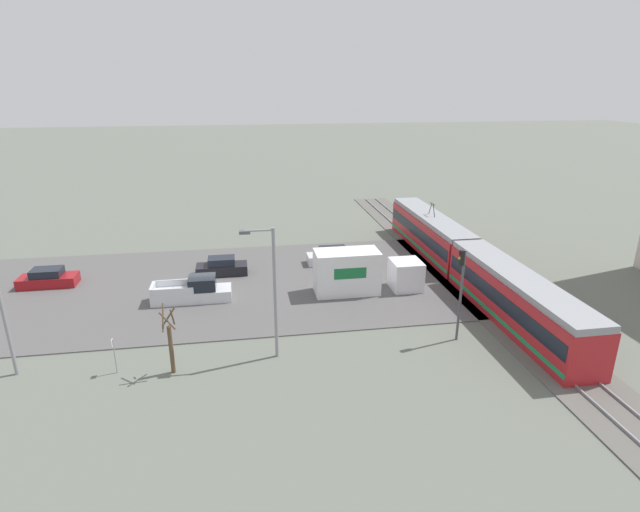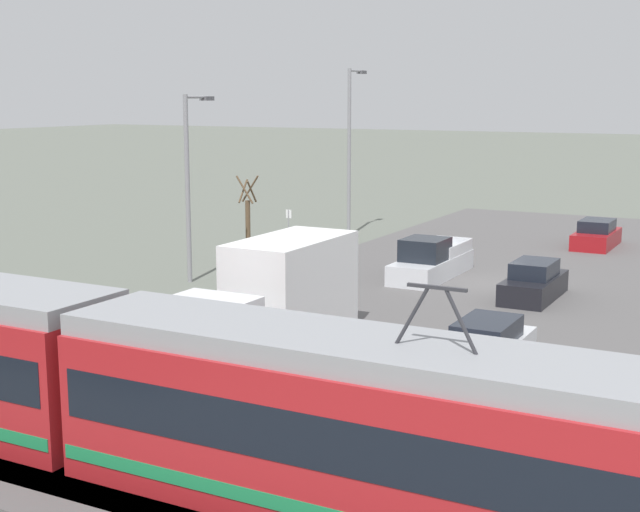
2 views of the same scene
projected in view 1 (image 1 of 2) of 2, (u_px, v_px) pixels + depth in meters
The scene contains 13 objects.
ground_plane at pixel (202, 287), 39.92m from camera, with size 320.00×320.00×0.00m, color #60665B.
road_surface at pixel (202, 286), 39.91m from camera, with size 18.69×48.81×0.08m.
rail_bed at pixel (453, 271), 43.14m from camera, with size 56.89×4.40×0.22m.
light_rail_tram at pixel (466, 260), 40.61m from camera, with size 30.94×2.81×4.59m.
box_truck at pixel (361, 273), 38.37m from camera, with size 2.46×8.34×3.35m.
pickup_truck at pixel (194, 292), 37.04m from camera, with size 1.91×5.77×1.83m.
sedan_car_0 at pixel (222, 267), 42.09m from camera, with size 1.73×4.24×1.50m.
sedan_car_1 at pixel (333, 257), 44.72m from camera, with size 1.75×4.57×1.48m.
sedan_car_2 at pixel (48, 279), 39.73m from camera, with size 1.85×4.35×1.44m.
traffic_light_pole at pixel (461, 284), 30.48m from camera, with size 0.28×0.47×5.99m.
street_tree at pixel (171, 343), 27.54m from camera, with size 0.98×0.82×4.11m.
street_lamp_near_crossing at pixel (271, 285), 28.27m from camera, with size 0.36×1.95×7.99m.
no_parking_sign at pixel (114, 352), 27.69m from camera, with size 0.32×0.08×2.11m.
Camera 1 is at (37.91, 3.41, 15.51)m, focal length 28.00 mm.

